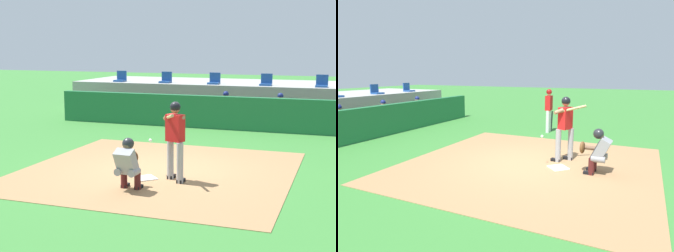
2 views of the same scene
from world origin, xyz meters
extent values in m
plane|color=#387A33|center=(0.00, 0.00, 0.00)|extent=(80.00, 80.00, 0.00)
cube|color=#9E754C|center=(0.00, 0.00, 0.01)|extent=(6.40, 6.40, 0.01)
cube|color=white|center=(0.00, -0.80, 0.02)|extent=(0.62, 0.62, 0.02)
cylinder|color=#99999E|center=(0.54, -0.63, 0.46)|extent=(0.15, 0.15, 0.92)
cylinder|color=#99999E|center=(0.86, -0.90, 0.46)|extent=(0.15, 0.15, 0.92)
cube|color=red|center=(0.70, -0.76, 1.22)|extent=(0.44, 0.35, 0.60)
sphere|color=#996B4C|center=(0.70, -0.76, 1.65)|extent=(0.21, 0.21, 0.21)
sphere|color=black|center=(0.70, -0.76, 1.68)|extent=(0.24, 0.24, 0.24)
cylinder|color=#996B4C|center=(0.45, -0.65, 1.43)|extent=(0.21, 0.27, 0.17)
cylinder|color=#996B4C|center=(0.65, -0.67, 1.43)|extent=(0.56, 0.32, 0.18)
cylinder|color=tan|center=(0.61, -0.92, 1.48)|extent=(0.48, 0.76, 0.24)
cube|color=black|center=(0.55, -0.57, 0.04)|extent=(0.14, 0.27, 0.09)
cube|color=black|center=(0.86, -0.84, 0.04)|extent=(0.14, 0.27, 0.09)
cylinder|color=gray|center=(-0.15, -1.80, 0.42)|extent=(0.17, 0.33, 0.16)
cylinder|color=#4C1919|center=(-0.15, -1.65, 0.21)|extent=(0.14, 0.14, 0.42)
cube|color=black|center=(-0.15, -1.59, 0.04)|extent=(0.12, 0.24, 0.08)
cylinder|color=gray|center=(0.17, -1.81, 0.42)|extent=(0.17, 0.33, 0.16)
cylinder|color=#4C1919|center=(0.17, -1.66, 0.21)|extent=(0.14, 0.14, 0.42)
cube|color=black|center=(0.17, -1.60, 0.04)|extent=(0.12, 0.24, 0.08)
cube|color=gray|center=(0.00, -1.85, 0.64)|extent=(0.42, 0.45, 0.57)
cube|color=#2D2D33|center=(0.01, -1.73, 0.64)|extent=(0.39, 0.27, 0.45)
sphere|color=brown|center=(0.01, -1.77, 0.98)|extent=(0.21, 0.21, 0.21)
sphere|color=#232328|center=(0.01, -1.75, 1.00)|extent=(0.25, 0.25, 0.25)
cylinder|color=brown|center=(-0.03, -1.63, 0.64)|extent=(0.12, 0.45, 0.10)
ellipsoid|color=brown|center=(-0.06, -1.40, 0.64)|extent=(0.28, 0.13, 0.30)
sphere|color=white|center=(-0.06, -0.36, 0.82)|extent=(0.07, 0.07, 0.07)
cube|color=#1E6638|center=(0.00, 6.50, 0.60)|extent=(13.00, 0.30, 1.20)
cube|color=olive|center=(0.00, 7.50, 0.23)|extent=(11.80, 0.44, 0.45)
cylinder|color=#939399|center=(-0.25, 7.25, 0.49)|extent=(0.15, 0.40, 0.15)
cylinder|color=#939399|center=(-0.25, 7.05, 0.23)|extent=(0.13, 0.13, 0.45)
cube|color=maroon|center=(-0.25, 7.00, 0.04)|extent=(0.11, 0.24, 0.08)
cylinder|color=#939399|center=(0.01, 7.25, 0.49)|extent=(0.15, 0.40, 0.15)
cylinder|color=#939399|center=(0.01, 7.05, 0.23)|extent=(0.13, 0.13, 0.45)
cube|color=maroon|center=(0.01, 7.00, 0.04)|extent=(0.11, 0.24, 0.08)
cube|color=gray|center=(-0.12, 7.47, 0.76)|extent=(0.36, 0.22, 0.54)
sphere|color=#996B4C|center=(-0.12, 7.47, 1.15)|extent=(0.20, 0.20, 0.20)
sphere|color=navy|center=(-0.12, 7.47, 1.19)|extent=(0.22, 0.22, 0.22)
cylinder|color=#996B4C|center=(-0.32, 7.33, 0.65)|extent=(0.09, 0.41, 0.22)
cylinder|color=#996B4C|center=(0.08, 7.33, 0.65)|extent=(0.09, 0.41, 0.22)
cylinder|color=#939399|center=(1.79, 7.25, 0.49)|extent=(0.15, 0.40, 0.15)
cylinder|color=#939399|center=(1.79, 7.05, 0.23)|extent=(0.13, 0.13, 0.45)
cube|color=maroon|center=(1.79, 7.00, 0.04)|extent=(0.11, 0.24, 0.08)
cylinder|color=#939399|center=(2.05, 7.25, 0.49)|extent=(0.15, 0.40, 0.15)
cylinder|color=#939399|center=(2.05, 7.05, 0.23)|extent=(0.13, 0.13, 0.45)
cube|color=maroon|center=(2.05, 7.00, 0.04)|extent=(0.11, 0.24, 0.08)
cube|color=gray|center=(1.92, 7.47, 0.76)|extent=(0.36, 0.22, 0.54)
sphere|color=tan|center=(1.92, 7.47, 1.15)|extent=(0.20, 0.20, 0.20)
sphere|color=navy|center=(1.92, 7.47, 1.19)|extent=(0.22, 0.22, 0.22)
cylinder|color=tan|center=(1.72, 7.33, 0.65)|extent=(0.09, 0.41, 0.22)
cylinder|color=tan|center=(2.12, 7.33, 0.65)|extent=(0.09, 0.41, 0.22)
cylinder|color=#939399|center=(3.89, 7.25, 0.49)|extent=(0.15, 0.40, 0.15)
cylinder|color=#939399|center=(3.89, 7.05, 0.23)|extent=(0.13, 0.13, 0.45)
cube|color=maroon|center=(3.89, 7.00, 0.04)|extent=(0.11, 0.24, 0.08)
cylinder|color=beige|center=(3.82, 7.33, 0.65)|extent=(0.09, 0.41, 0.22)
cube|color=#9E9E99|center=(0.00, 10.90, 0.70)|extent=(15.00, 4.40, 1.40)
cube|color=#1E478C|center=(-5.42, 9.30, 1.44)|extent=(0.46, 0.46, 0.08)
cube|color=#1E478C|center=(-5.42, 9.50, 1.68)|extent=(0.46, 0.06, 0.40)
cube|color=#1E478C|center=(-3.25, 9.30, 1.44)|extent=(0.46, 0.46, 0.08)
cube|color=#1E478C|center=(-3.25, 9.50, 1.68)|extent=(0.46, 0.06, 0.40)
cube|color=#1E478C|center=(-1.08, 9.30, 1.44)|extent=(0.46, 0.46, 0.08)
cube|color=#1E478C|center=(-1.08, 9.50, 1.68)|extent=(0.46, 0.06, 0.40)
cube|color=#1E478C|center=(1.08, 9.30, 1.44)|extent=(0.46, 0.46, 0.08)
cube|color=#1E478C|center=(1.08, 9.50, 1.68)|extent=(0.46, 0.06, 0.40)
cube|color=#1E478C|center=(3.25, 9.30, 1.44)|extent=(0.46, 0.46, 0.08)
cube|color=#1E478C|center=(3.25, 9.50, 1.68)|extent=(0.46, 0.06, 0.40)
camera|label=1|loc=(4.27, -11.07, 3.03)|focal=53.57mm
camera|label=2|loc=(-7.15, -2.72, 2.44)|focal=31.46mm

